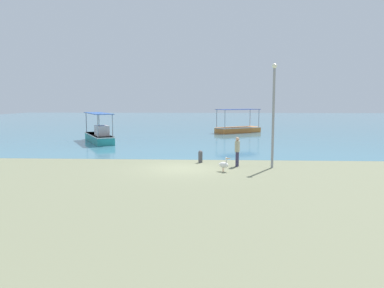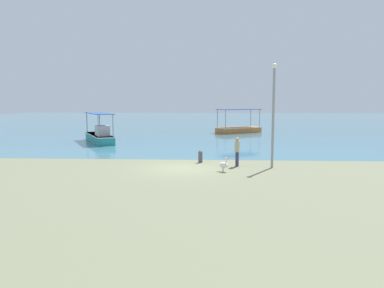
{
  "view_description": "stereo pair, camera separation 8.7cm",
  "coord_description": "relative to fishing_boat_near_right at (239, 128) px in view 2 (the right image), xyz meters",
  "views": [
    {
      "loc": [
        1.57,
        -20.55,
        3.77
      ],
      "look_at": [
        0.4,
        2.56,
        1.06
      ],
      "focal_mm": 35.0,
      "sensor_mm": 36.0,
      "label": 1
    },
    {
      "loc": [
        1.66,
        -20.54,
        3.77
      ],
      "look_at": [
        0.4,
        2.56,
        1.06
      ],
      "focal_mm": 35.0,
      "sensor_mm": 36.0,
      "label": 2
    }
  ],
  "objects": [
    {
      "name": "ground",
      "position": [
        -4.75,
        -23.63,
        -0.52
      ],
      "size": [
        120.0,
        120.0,
        0.0
      ],
      "primitive_type": "plane",
      "color": "#727658"
    },
    {
      "name": "harbor_water",
      "position": [
        -4.75,
        24.37,
        -0.51
      ],
      "size": [
        110.0,
        90.0,
        0.0
      ],
      "primitive_type": "cube",
      "color": "teal",
      "rests_on": "ground"
    },
    {
      "name": "fishing_boat_near_right",
      "position": [
        0.0,
        0.0,
        0.0
      ],
      "size": [
        5.63,
        4.58,
        2.74
      ],
      "color": "orange",
      "rests_on": "harbor_water"
    },
    {
      "name": "fishing_boat_far_left",
      "position": [
        -13.21,
        -11.15,
        0.11
      ],
      "size": [
        4.32,
        6.43,
        2.63
      ],
      "color": "teal",
      "rests_on": "harbor_water"
    },
    {
      "name": "pelican",
      "position": [
        -2.48,
        -24.55,
        -0.14
      ],
      "size": [
        0.71,
        0.56,
        0.8
      ],
      "color": "#E0997A",
      "rests_on": "ground"
    },
    {
      "name": "lamp_post",
      "position": [
        0.27,
        -23.24,
        2.73
      ],
      "size": [
        0.28,
        0.28,
        5.78
      ],
      "color": "gray",
      "rests_on": "ground"
    },
    {
      "name": "mooring_bollard",
      "position": [
        -3.8,
        -21.7,
        -0.11
      ],
      "size": [
        0.27,
        0.27,
        0.76
      ],
      "color": "#47474C",
      "rests_on": "ground"
    },
    {
      "name": "fisherman_standing",
      "position": [
        -1.66,
        -22.93,
        0.39
      ],
      "size": [
        0.31,
        0.44,
        1.69
      ],
      "color": "#332F4E",
      "rests_on": "ground"
    }
  ]
}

